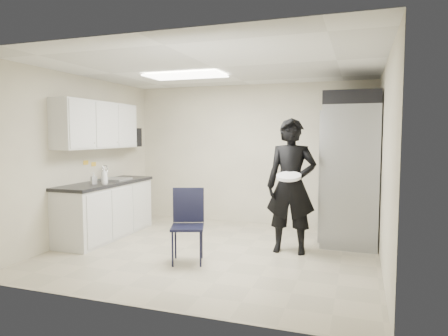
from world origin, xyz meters
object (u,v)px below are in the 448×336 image
at_px(man_tuxedo, 291,186).
at_px(lower_counter, 106,211).
at_px(commercial_fridge, 351,174).
at_px(folding_chair, 187,227).

bearing_deg(man_tuxedo, lower_counter, -179.48).
bearing_deg(commercial_fridge, folding_chair, -136.60).
bearing_deg(folding_chair, man_tuxedo, 17.30).
xyz_separation_m(lower_counter, man_tuxedo, (3.00, 0.11, 0.52)).
distance_m(folding_chair, man_tuxedo, 1.57).
height_order(lower_counter, man_tuxedo, man_tuxedo).
xyz_separation_m(folding_chair, man_tuxedo, (1.19, 0.90, 0.48)).
relative_size(commercial_fridge, man_tuxedo, 1.10).
bearing_deg(commercial_fridge, man_tuxedo, -128.87).
height_order(lower_counter, folding_chair, folding_chair).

